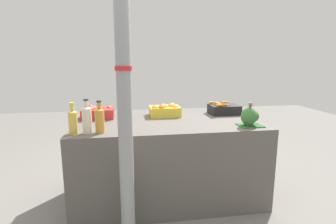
% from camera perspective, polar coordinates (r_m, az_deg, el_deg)
% --- Properties ---
extents(ground_plane, '(10.00, 10.00, 0.00)m').
position_cam_1_polar(ground_plane, '(2.90, 0.00, -17.80)').
color(ground_plane, slate).
extents(market_table, '(1.84, 0.91, 0.80)m').
position_cam_1_polar(market_table, '(2.72, 0.00, -10.39)').
color(market_table, '#56514C').
rests_on(market_table, ground_plane).
extents(support_pole, '(0.12, 0.12, 2.70)m').
position_cam_1_polar(support_pole, '(1.84, -9.69, 9.34)').
color(support_pole, gray).
rests_on(support_pole, ground_plane).
extents(apple_crate, '(0.33, 0.25, 0.14)m').
position_cam_1_polar(apple_crate, '(2.86, -15.25, -0.07)').
color(apple_crate, red).
rests_on(apple_crate, market_table).
extents(orange_crate, '(0.33, 0.25, 0.14)m').
position_cam_1_polar(orange_crate, '(2.87, -0.54, 0.41)').
color(orange_crate, gold).
rests_on(orange_crate, market_table).
extents(carrot_crate, '(0.33, 0.26, 0.14)m').
position_cam_1_polar(carrot_crate, '(3.05, 12.08, 0.65)').
color(carrot_crate, black).
rests_on(carrot_crate, market_table).
extents(broccoli_pile, '(0.22, 0.18, 0.18)m').
position_cam_1_polar(broccoli_pile, '(2.54, 17.40, -0.98)').
color(broccoli_pile, '#2D602D').
rests_on(broccoli_pile, market_table).
extents(juice_bottle_golden, '(0.07, 0.07, 0.26)m').
position_cam_1_polar(juice_bottle_golden, '(2.29, -19.99, -1.83)').
color(juice_bottle_golden, gold).
rests_on(juice_bottle_golden, market_table).
extents(juice_bottle_cloudy, '(0.08, 0.08, 0.29)m').
position_cam_1_polar(juice_bottle_cloudy, '(2.27, -17.23, -1.43)').
color(juice_bottle_cloudy, beige).
rests_on(juice_bottle_cloudy, market_table).
extents(juice_bottle_amber, '(0.08, 0.08, 0.28)m').
position_cam_1_polar(juice_bottle_amber, '(2.26, -14.65, -1.56)').
color(juice_bottle_amber, gold).
rests_on(juice_bottle_amber, market_table).
extents(sparrow_bird, '(0.06, 0.13, 0.05)m').
position_cam_1_polar(sparrow_bird, '(2.50, 17.53, 1.64)').
color(sparrow_bird, '#4C3D2D').
rests_on(sparrow_bird, broccoli_pile).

